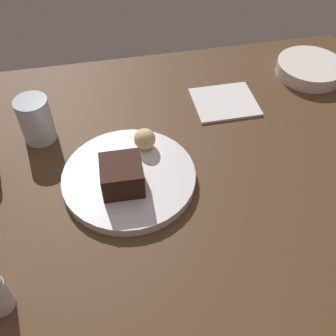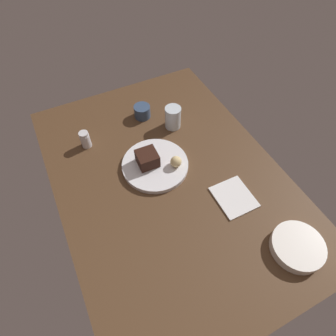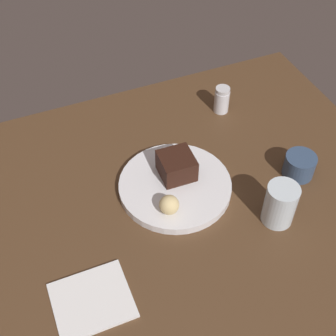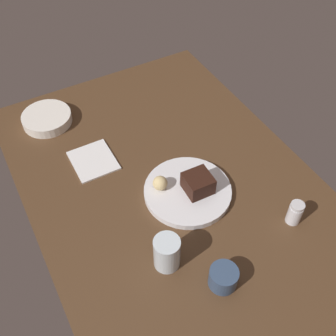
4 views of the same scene
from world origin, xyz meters
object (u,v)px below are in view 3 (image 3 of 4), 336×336
object	(u,v)px
dessert_plate	(175,186)
chocolate_cake_slice	(177,166)
coffee_cup	(299,165)
bread_roll	(169,205)
salt_shaker	(222,100)
water_glass	(280,204)
folded_napkin	(92,300)

from	to	relation	value
dessert_plate	chocolate_cake_slice	world-z (taller)	chocolate_cake_slice
coffee_cup	bread_roll	bearing A→B (deg)	179.93
chocolate_cake_slice	coffee_cup	distance (cm)	29.27
salt_shaker	water_glass	bearing A→B (deg)	-98.35
chocolate_cake_slice	water_glass	world-z (taller)	water_glass
water_glass	coffee_cup	distance (cm)	15.36
dessert_plate	water_glass	xyz separation A→B (cm)	(17.27, -16.55, 4.06)
dessert_plate	chocolate_cake_slice	distance (cm)	4.78
dessert_plate	salt_shaker	world-z (taller)	salt_shaker
chocolate_cake_slice	salt_shaker	size ratio (longest dim) A/B	1.03
coffee_cup	dessert_plate	bearing A→B (deg)	166.53
salt_shaker	folded_napkin	xyz separation A→B (cm)	(-48.72, -41.02, -3.43)
bread_roll	coffee_cup	size ratio (longest dim) A/B	0.60
chocolate_cake_slice	folded_napkin	world-z (taller)	chocolate_cake_slice
dessert_plate	salt_shaker	xyz separation A→B (cm)	(22.80, 21.13, 2.74)
dessert_plate	coffee_cup	bearing A→B (deg)	-13.47
salt_shaker	folded_napkin	bearing A→B (deg)	-139.90
bread_roll	coffee_cup	distance (cm)	33.50
folded_napkin	coffee_cup	bearing A→B (deg)	13.24
bread_roll	folded_napkin	bearing A→B (deg)	-148.90
chocolate_cake_slice	coffee_cup	world-z (taller)	chocolate_cake_slice
water_glass	chocolate_cake_slice	bearing A→B (deg)	129.71
bread_roll	folded_napkin	size ratio (longest dim) A/B	0.30
chocolate_cake_slice	bread_roll	size ratio (longest dim) A/B	1.76
salt_shaker	coffee_cup	xyz separation A→B (cm)	(6.26, -28.09, -0.90)
chocolate_cake_slice	coffee_cup	bearing A→B (deg)	-18.94
coffee_cup	water_glass	bearing A→B (deg)	-140.86
coffee_cup	folded_napkin	world-z (taller)	coffee_cup
bread_roll	salt_shaker	world-z (taller)	salt_shaker
coffee_cup	folded_napkin	xyz separation A→B (cm)	(-54.98, -12.94, -2.53)
water_glass	dessert_plate	bearing A→B (deg)	136.21
chocolate_cake_slice	water_glass	size ratio (longest dim) A/B	0.77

